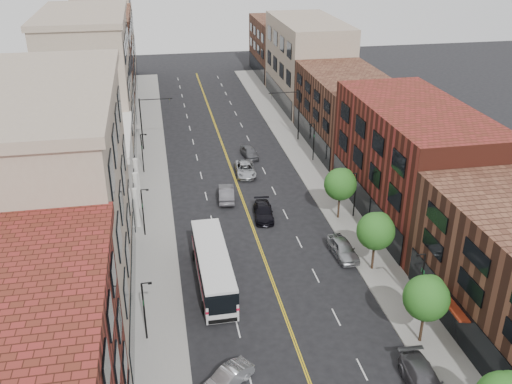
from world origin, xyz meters
TOP-DOWN VIEW (x-y plane):
  - sidewalk_left at (-10.00, 35.00)m, footprint 4.00×110.00m
  - sidewalk_right at (10.00, 35.00)m, footprint 4.00×110.00m
  - bldg_l_tanoffice at (-17.00, 13.00)m, footprint 10.00×22.00m
  - bldg_l_white at (-17.00, 31.00)m, footprint 10.00×14.00m
  - bldg_l_far_a at (-17.00, 48.00)m, footprint 10.00×20.00m
  - bldg_l_far_b at (-17.00, 68.00)m, footprint 10.00×20.00m
  - bldg_l_far_c at (-17.00, 86.00)m, footprint 10.00×16.00m
  - bldg_r_mid at (17.00, 24.00)m, footprint 10.00×22.00m
  - bldg_r_far_a at (17.00, 45.00)m, footprint 10.00×20.00m
  - bldg_r_far_b at (17.00, 66.00)m, footprint 10.00×22.00m
  - bldg_r_far_c at (17.00, 86.00)m, footprint 10.00×18.00m
  - tree_r_1 at (9.39, 4.07)m, footprint 3.40×3.40m
  - tree_r_2 at (9.39, 14.07)m, footprint 3.40×3.40m
  - tree_r_3 at (9.39, 24.07)m, footprint 3.40×3.40m
  - lamp_l_1 at (-10.95, 8.00)m, footprint 0.81×0.55m
  - lamp_l_2 at (-10.95, 24.00)m, footprint 0.81×0.55m
  - lamp_l_3 at (-10.95, 40.00)m, footprint 0.81×0.55m
  - lamp_r_1 at (10.95, 8.00)m, footprint 0.81×0.55m
  - lamp_r_2 at (10.95, 24.00)m, footprint 0.81×0.55m
  - lamp_r_3 at (10.95, 40.00)m, footprint 0.81×0.55m
  - signal_mast_left at (-10.27, 48.00)m, footprint 4.49×0.18m
  - signal_mast_right at (10.27, 48.00)m, footprint 4.49×0.18m
  - city_bus at (-5.14, 14.63)m, footprint 3.00×12.11m
  - car_angle_b at (-5.60, 2.21)m, footprint 4.08×3.51m
  - car_parked_mid at (7.40, -0.58)m, footprint 2.38×5.43m
  - car_parked_far at (7.40, 16.72)m, footprint 2.23×4.88m
  - car_lane_behind at (-1.80, 30.65)m, footprint 2.22×5.04m
  - car_lane_a at (1.50, 25.64)m, footprint 2.45×5.02m
  - car_lane_b at (1.50, 37.23)m, footprint 2.69×5.33m
  - car_lane_c at (2.97, 42.79)m, footprint 2.19×4.34m

SIDE VIEW (x-z plane):
  - sidewalk_left at x=-10.00m, z-range 0.00..0.15m
  - sidewalk_right at x=10.00m, z-range 0.00..0.15m
  - car_angle_b at x=-5.60m, z-range 0.00..1.33m
  - car_lane_a at x=1.50m, z-range 0.00..1.41m
  - car_lane_c at x=2.97m, z-range 0.00..1.42m
  - car_lane_b at x=1.50m, z-range 0.00..1.44m
  - car_parked_mid at x=7.40m, z-range 0.00..1.55m
  - car_lane_behind at x=-1.80m, z-range 0.00..1.61m
  - car_parked_far at x=7.40m, z-range 0.00..1.62m
  - city_bus at x=-5.14m, z-range 0.25..3.36m
  - lamp_l_1 at x=-10.95m, z-range 0.45..5.50m
  - lamp_l_2 at x=-10.95m, z-range 0.45..5.50m
  - lamp_l_3 at x=-10.95m, z-range 0.45..5.50m
  - lamp_r_1 at x=10.95m, z-range 0.45..5.50m
  - lamp_r_2 at x=10.95m, z-range 0.45..5.50m
  - lamp_r_3 at x=10.95m, z-range 0.45..5.50m
  - bldg_l_white at x=-17.00m, z-range 0.00..8.00m
  - tree_r_1 at x=9.39m, z-range 1.33..6.92m
  - tree_r_2 at x=9.39m, z-range 1.33..6.92m
  - tree_r_3 at x=9.39m, z-range 1.33..6.92m
  - signal_mast_left at x=-10.27m, z-range 1.05..8.25m
  - signal_mast_right at x=10.27m, z-range 1.05..8.25m
  - bldg_r_far_a at x=17.00m, z-range 0.00..10.00m
  - bldg_r_far_c at x=17.00m, z-range 0.00..11.00m
  - bldg_r_mid at x=17.00m, z-range 0.00..12.00m
  - bldg_r_far_b at x=17.00m, z-range 0.00..14.00m
  - bldg_l_far_b at x=-17.00m, z-range 0.00..15.00m
  - bldg_l_tanoffice at x=-17.00m, z-range 0.00..18.00m
  - bldg_l_far_a at x=-17.00m, z-range 0.00..18.00m
  - bldg_l_far_c at x=-17.00m, z-range 0.00..20.00m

